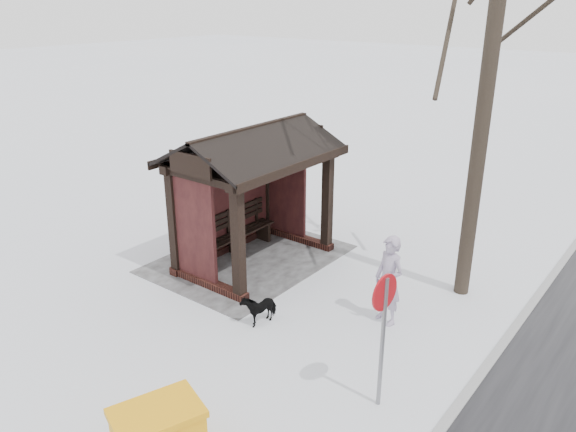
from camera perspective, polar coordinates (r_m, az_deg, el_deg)
The scene contains 7 objects.
ground at distance 12.72m, azimuth -3.31°, elevation -4.61°, with size 120.00×120.00×0.00m, color silver.
kerb at distance 10.41m, azimuth 20.79°, elevation -12.41°, with size 120.00×0.15×0.06m, color gray.
trampled_patch at distance 12.84m, azimuth -3.98°, elevation -4.34°, with size 4.20×3.20×0.02m, color gray.
bus_shelter at distance 12.04m, azimuth -4.10°, elevation 4.91°, with size 3.60×2.40×3.09m.
pedestrian at distance 10.24m, azimuth 10.21°, elevation -6.45°, with size 0.61×0.40×1.68m, color #A496AF.
dog at distance 10.36m, azimuth -2.95°, elevation -9.24°, with size 0.31×0.69×0.58m, color black.
road_sign at distance 7.89m, azimuth 9.67°, elevation -9.58°, with size 0.54×0.11×2.11m.
Camera 1 is at (8.57, 7.59, 5.55)m, focal length 35.00 mm.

